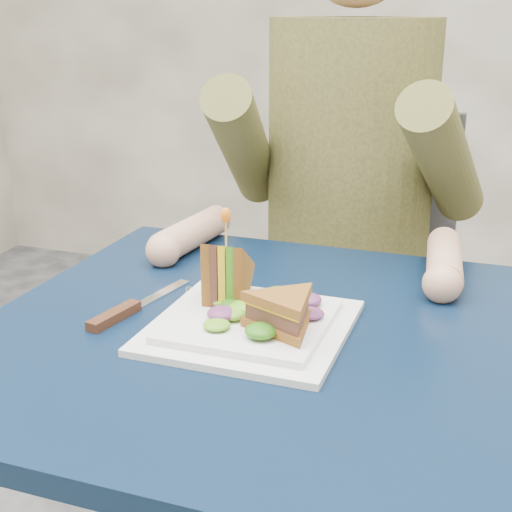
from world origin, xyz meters
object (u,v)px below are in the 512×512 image
at_px(sandwich_flat, 284,313).
at_px(fork, 186,312).
at_px(table, 255,378).
at_px(knife, 123,311).
at_px(chair, 353,286).
at_px(sandwich_upright, 227,278).
at_px(plate, 251,324).
at_px(diner, 349,131).

height_order(sandwich_flat, fork, sandwich_flat).
xyz_separation_m(table, sandwich_flat, (0.05, -0.04, 0.12)).
bearing_deg(knife, sandwich_flat, -2.68).
distance_m(chair, fork, 0.70).
bearing_deg(chair, sandwich_upright, -94.82).
height_order(plate, sandwich_upright, sandwich_upright).
relative_size(table, sandwich_flat, 4.93).
bearing_deg(knife, sandwich_upright, 23.28).
bearing_deg(diner, table, -90.00).
distance_m(table, plate, 0.09).
xyz_separation_m(diner, sandwich_upright, (-0.05, -0.53, -0.13)).
bearing_deg(sandwich_upright, chair, 85.18).
bearing_deg(sandwich_upright, sandwich_flat, -33.09).
relative_size(plate, sandwich_upright, 1.91).
bearing_deg(table, sandwich_flat, -35.70).
bearing_deg(fork, sandwich_upright, 23.37).
relative_size(plate, sandwich_flat, 1.71).
relative_size(diner, knife, 3.37).
bearing_deg(table, sandwich_upright, 149.67).
distance_m(table, chair, 0.68).
distance_m(diner, fork, 0.59).
bearing_deg(sandwich_upright, diner, 84.16).
distance_m(table, sandwich_upright, 0.15).
xyz_separation_m(plate, sandwich_upright, (-0.05, 0.04, 0.05)).
xyz_separation_m(diner, knife, (-0.19, -0.59, -0.18)).
height_order(sandwich_upright, knife, sandwich_upright).
xyz_separation_m(chair, sandwich_flat, (0.05, -0.71, 0.23)).
relative_size(chair, fork, 5.36).
xyz_separation_m(chair, diner, (-0.00, -0.11, 0.37)).
bearing_deg(sandwich_flat, plate, 155.56).
relative_size(table, diner, 1.01).
bearing_deg(plate, fork, 168.48).
distance_m(sandwich_flat, knife, 0.25).
bearing_deg(diner, fork, -101.09).
distance_m(table, knife, 0.21).
distance_m(plate, knife, 0.19).
relative_size(plate, fork, 1.50).
distance_m(sandwich_flat, fork, 0.17).
height_order(diner, sandwich_flat, diner).
bearing_deg(plate, sandwich_flat, -24.44).
bearing_deg(fork, plate, -11.52).
distance_m(sandwich_flat, sandwich_upright, 0.13).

